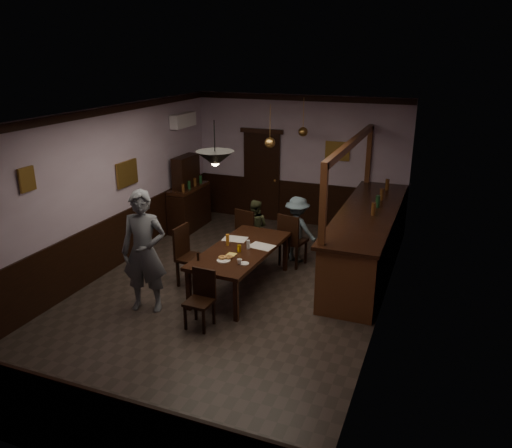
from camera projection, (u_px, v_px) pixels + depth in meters
The scene contains 31 objects.
room at pixel (227, 210), 8.04m from camera, with size 5.01×8.01×3.01m.
dining_table at pixel (241, 252), 8.47m from camera, with size 1.12×2.25×0.75m.
chair_far_left at pixel (248, 232), 9.79m from camera, with size 0.54×0.54×1.02m.
chair_far_right at pixel (291, 238), 9.43m from camera, with size 0.54×0.54×1.05m.
chair_near at pixel (201, 296), 7.40m from camera, with size 0.39×0.39×0.88m.
chair_side at pixel (188, 253), 8.71m from camera, with size 0.49×0.49×1.06m.
person_standing at pixel (144, 252), 7.72m from camera, with size 0.71×0.47×1.96m, color slate.
person_seated_left at pixel (255, 227), 10.02m from camera, with size 0.55×0.43×1.13m, color #40472A.
person_seated_right at pixel (297, 229), 9.64m from camera, with size 0.84×0.48×1.30m, color slate.
newspaper_left at pixel (235, 239), 8.87m from camera, with size 0.42×0.30×0.01m, color silver.
newspaper_right at pixel (262, 246), 8.53m from camera, with size 0.42×0.30×0.01m, color silver.
napkin at pixel (232, 254), 8.20m from camera, with size 0.15×0.15×0.00m, color #E2C453.
saucer at pixel (244, 263), 7.85m from camera, with size 0.15×0.15×0.01m, color white.
coffee_cup at pixel (239, 261), 7.82m from camera, with size 0.08×0.08×0.07m, color white.
pastry_plate at pixel (224, 260), 7.96m from camera, with size 0.22×0.22×0.01m, color white.
pastry_ring_a at pixel (222, 257), 8.00m from camera, with size 0.13×0.13×0.04m, color #C68C47.
pastry_ring_b at pixel (229, 257), 8.02m from camera, with size 0.13×0.13×0.04m, color #C68C47.
soda_can at pixel (239, 248), 8.30m from camera, with size 0.07×0.07×0.12m, color gold.
beer_glass at pixel (228, 240), 8.56m from camera, with size 0.06×0.06×0.20m, color #BF721E.
water_glass at pixel (248, 244), 8.42m from camera, with size 0.06×0.06×0.15m, color silver.
pepper_mill at pixel (198, 256), 7.96m from camera, with size 0.04×0.04×0.14m, color black.
sideboard at pixel (189, 200), 11.43m from camera, with size 0.46×1.28×1.70m.
bar_counter at pixel (367, 237), 9.33m from camera, with size 1.01×4.33×2.43m.
door_back at pixel (262, 177), 11.96m from camera, with size 0.90×0.06×2.10m, color black.
ac_unit at pixel (183, 120), 11.09m from camera, with size 0.20×0.85×0.30m.
picture_left_small at pixel (27, 179), 7.26m from camera, with size 0.04×0.28×0.36m.
picture_left_large at pixel (127, 173), 9.52m from camera, with size 0.04×0.62×0.48m.
picture_back at pixel (337, 151), 11.10m from camera, with size 0.55×0.04×0.42m.
pendant_iron at pixel (215, 159), 7.20m from camera, with size 0.56×0.56×0.66m.
pendant_brass_mid at pixel (270, 143), 9.26m from camera, with size 0.20×0.20×0.81m.
pendant_brass_far at pixel (303, 132), 10.50m from camera, with size 0.20×0.20×0.81m.
Camera 1 is at (3.24, -6.96, 3.94)m, focal length 35.00 mm.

